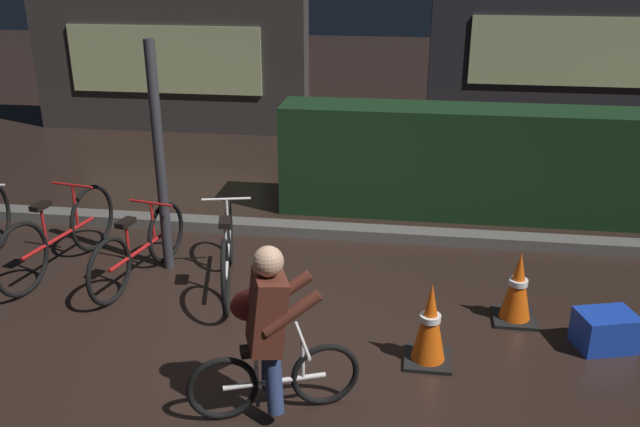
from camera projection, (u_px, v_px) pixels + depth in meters
ground_plane at (285, 342)px, 5.47m from camera, size 40.00×40.00×0.00m
sidewalk_curb at (322, 230)px, 7.47m from camera, size 12.00×0.24×0.12m
hedge_row at (486, 163)px, 7.85m from camera, size 4.80×0.70×1.28m
storefront_left at (167, 26)px, 11.22m from camera, size 4.69×0.54×3.53m
street_post at (160, 160)px, 6.35m from camera, size 0.10×0.10×2.23m
parked_bike_left_mid at (59, 236)px, 6.56m from camera, size 0.46×1.73×0.81m
parked_bike_center_left at (139, 249)px, 6.37m from camera, size 0.46×1.53×0.71m
parked_bike_center_right at (227, 252)px, 6.25m from camera, size 0.51×1.66×0.78m
traffic_cone_near at (430, 324)px, 5.11m from camera, size 0.36×0.36×0.67m
traffic_cone_far at (518, 288)px, 5.69m from camera, size 0.36×0.36×0.63m
blue_crate at (605, 330)px, 5.36m from camera, size 0.51×0.43×0.30m
cyclist at (269, 331)px, 4.45m from camera, size 1.12×0.52×1.25m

